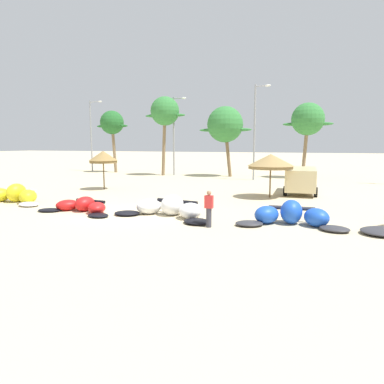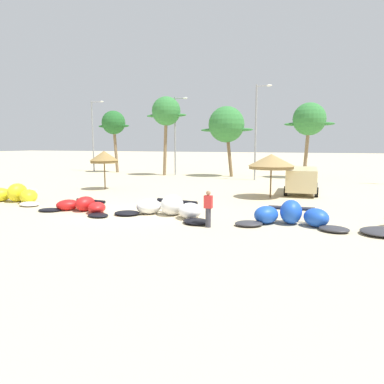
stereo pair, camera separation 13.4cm
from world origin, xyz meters
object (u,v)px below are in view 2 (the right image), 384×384
object	(u,v)px
parked_van	(302,178)
palm_left_of_gap	(226,125)
palm_center_left	(309,120)
palm_left	(166,112)
kite_left	(82,206)
palm_leftmost	(114,123)
kite_far_left	(14,195)
kite_left_of_center	(169,208)
beach_umbrella_middle	(271,161)
person_near_kites	(208,209)
beach_umbrella_near_van	(104,157)
lamppost_west_center	(176,132)
lamppost_east_center	(257,128)
lamppost_west	(94,132)
kite_center	(291,216)

from	to	relation	value
parked_van	palm_left_of_gap	distance (m)	14.96
palm_center_left	palm_left	bearing A→B (deg)	-173.09
kite_left	palm_center_left	size ratio (longest dim) A/B	0.61
palm_leftmost	palm_center_left	size ratio (longest dim) A/B	0.98
kite_far_left	kite_left_of_center	size ratio (longest dim) A/B	0.95
kite_left_of_center	palm_center_left	world-z (taller)	palm_center_left
kite_far_left	palm_left	distance (m)	21.76
beach_umbrella_middle	palm_leftmost	size ratio (longest dim) A/B	0.40
beach_umbrella_middle	palm_center_left	world-z (taller)	palm_center_left
palm_left_of_gap	beach_umbrella_middle	bearing A→B (deg)	-64.98
kite_left	person_near_kites	distance (m)	7.57
kite_far_left	beach_umbrella_near_van	world-z (taller)	beach_umbrella_near_van
beach_umbrella_middle	palm_leftmost	distance (m)	26.66
kite_left_of_center	palm_left_of_gap	bearing A→B (deg)	96.78
palm_center_left	lamppost_west_center	bearing A→B (deg)	-175.40
lamppost_west_center	beach_umbrella_near_van	bearing A→B (deg)	-92.14
lamppost_east_center	parked_van	bearing A→B (deg)	-60.54
beach_umbrella_near_van	palm_left_of_gap	world-z (taller)	palm_left_of_gap
kite_left_of_center	palm_left_of_gap	size ratio (longest dim) A/B	0.73
kite_left	palm_left_of_gap	distance (m)	23.54
lamppost_west	lamppost_west_center	bearing A→B (deg)	-10.01
beach_umbrella_near_van	palm_left_of_gap	distance (m)	15.92
beach_umbrella_near_van	palm_left	world-z (taller)	palm_left
beach_umbrella_near_van	palm_leftmost	size ratio (longest dim) A/B	0.40
beach_umbrella_middle	palm_left_of_gap	world-z (taller)	palm_left_of_gap
palm_left	palm_center_left	distance (m)	15.47
beach_umbrella_middle	beach_umbrella_near_van	bearing A→B (deg)	179.57
person_near_kites	lamppost_west_center	world-z (taller)	lamppost_west_center
kite_left	lamppost_west_center	distance (m)	23.26
palm_left	palm_left_of_gap	bearing A→B (deg)	8.50
kite_left	lamppost_west	bearing A→B (deg)	123.25
kite_far_left	kite_center	distance (m)	16.74
kite_left	palm_left_of_gap	xyz separation A→B (m)	(2.22, 22.81, 5.36)
kite_left_of_center	palm_leftmost	world-z (taller)	palm_leftmost
kite_left_of_center	palm_left	xyz separation A→B (m)	(-9.39, 21.33, 6.75)
lamppost_west	lamppost_east_center	size ratio (longest dim) A/B	0.98
lamppost_west	kite_far_left	bearing A→B (deg)	-66.35
beach_umbrella_middle	person_near_kites	xyz separation A→B (m)	(-1.48, -9.64, -1.64)
lamppost_east_center	kite_center	bearing A→B (deg)	-76.16
kite_center	person_near_kites	size ratio (longest dim) A/B	3.12
kite_center	lamppost_east_center	xyz separation A→B (m)	(-4.79, 19.45, 4.75)
beach_umbrella_middle	lamppost_east_center	xyz separation A→B (m)	(-2.89, 11.46, 2.72)
palm_left_of_gap	kite_left_of_center	bearing A→B (deg)	-83.22
lamppost_west_center	kite_far_left	bearing A→B (deg)	-96.12
person_near_kites	lamppost_west_center	distance (m)	26.48
lamppost_west	beach_umbrella_middle	bearing A→B (deg)	-32.93
palm_leftmost	palm_left_of_gap	size ratio (longest dim) A/B	1.01
kite_left_of_center	beach_umbrella_near_van	bearing A→B (deg)	138.14
kite_center	lamppost_west	size ratio (longest dim) A/B	0.55
person_near_kites	lamppost_west	size ratio (longest dim) A/B	0.18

